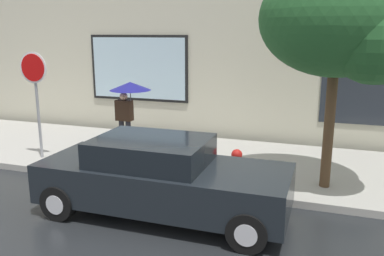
{
  "coord_description": "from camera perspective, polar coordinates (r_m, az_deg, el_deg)",
  "views": [
    {
      "loc": [
        2.48,
        -6.32,
        3.25
      ],
      "look_at": [
        -0.27,
        1.8,
        1.2
      ],
      "focal_mm": 37.68,
      "sensor_mm": 36.0,
      "label": 1
    }
  ],
  "objects": [
    {
      "name": "ground_plane",
      "position": [
        7.53,
        -2.5,
        -12.14
      ],
      "size": [
        60.0,
        60.0,
        0.0
      ],
      "primitive_type": "plane",
      "color": "black"
    },
    {
      "name": "sidewalk",
      "position": [
        10.16,
        3.64,
        -4.81
      ],
      "size": [
        20.0,
        4.0,
        0.15
      ],
      "primitive_type": "cube",
      "color": "#A3A099",
      "rests_on": "ground"
    },
    {
      "name": "building_facade",
      "position": [
        12.09,
        6.97,
        14.44
      ],
      "size": [
        20.0,
        0.67,
        7.0
      ],
      "color": "beige",
      "rests_on": "ground"
    },
    {
      "name": "parked_car",
      "position": [
        7.29,
        -4.38,
        -7.05
      ],
      "size": [
        4.46,
        1.8,
        1.42
      ],
      "color": "black",
      "rests_on": "ground"
    },
    {
      "name": "fire_hydrant",
      "position": [
        8.52,
        6.32,
        -5.44
      ],
      "size": [
        0.3,
        0.44,
        0.73
      ],
      "color": "red",
      "rests_on": "sidewalk"
    },
    {
      "name": "pedestrian_with_umbrella",
      "position": [
        10.81,
        -8.96,
        4.72
      ],
      "size": [
        1.09,
        1.09,
        1.83
      ],
      "color": "black",
      "rests_on": "sidewalk"
    },
    {
      "name": "street_tree",
      "position": [
        8.2,
        20.88,
        13.74
      ],
      "size": [
        2.96,
        2.51,
        4.46
      ],
      "color": "#4C3823",
      "rests_on": "sidewalk"
    },
    {
      "name": "stop_sign",
      "position": [
        10.55,
        -21.34,
        5.82
      ],
      "size": [
        0.76,
        0.1,
        2.65
      ],
      "color": "gray",
      "rests_on": "sidewalk"
    }
  ]
}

